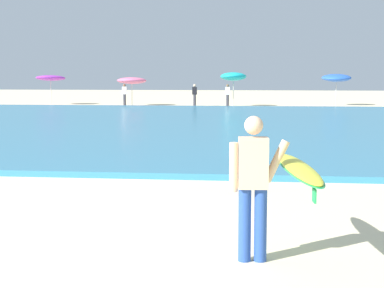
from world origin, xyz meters
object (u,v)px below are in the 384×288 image
object	(u,v)px
beachgoer_near_row_left	(195,95)
beachgoer_near_row_mid	(228,95)
beach_umbrella_0	(51,78)
surfer_with_board	(276,175)
beachgoer_near_row_right	(125,94)
beach_umbrella_1	(132,81)
beach_umbrella_3	(336,78)
beach_umbrella_2	(233,77)

from	to	relation	value
beachgoer_near_row_left	beachgoer_near_row_mid	distance (m)	2.34
beach_umbrella_0	beachgoer_near_row_mid	bearing A→B (deg)	-5.56
surfer_with_board	beachgoer_near_row_left	distance (m)	35.20
surfer_with_board	beachgoer_near_row_right	world-z (taller)	surfer_with_board
surfer_with_board	beach_umbrella_1	bearing A→B (deg)	104.76
beach_umbrella_3	beachgoer_near_row_left	bearing A→B (deg)	-166.19
beach_umbrella_0	beach_umbrella_3	xyz separation A→B (m)	(21.19, 1.05, 0.02)
beachgoer_near_row_right	beach_umbrella_3	bearing A→B (deg)	8.64
surfer_with_board	beach_umbrella_3	xyz separation A→B (m)	(5.44, 37.38, 0.97)
beach_umbrella_1	beachgoer_near_row_mid	distance (m)	7.09
beach_umbrella_1	beach_umbrella_0	bearing A→B (deg)	173.08
beachgoer_near_row_left	beachgoer_near_row_mid	xyz separation A→B (m)	(2.33, 0.14, 0.00)
beach_umbrella_2	surfer_with_board	bearing A→B (deg)	-86.79
beach_umbrella_1	surfer_with_board	bearing A→B (deg)	-75.24
surfer_with_board	beach_umbrella_2	bearing A→B (deg)	93.21
beach_umbrella_2	beach_umbrella_1	bearing A→B (deg)	177.39
beachgoer_near_row_mid	beach_umbrella_0	bearing A→B (deg)	174.44
beachgoer_near_row_right	beachgoer_near_row_mid	bearing A→B (deg)	-0.24
beach_umbrella_1	beach_umbrella_3	size ratio (longest dim) A/B	0.90
beach_umbrella_1	beachgoer_near_row_right	size ratio (longest dim) A/B	1.35
beachgoer_near_row_left	beachgoer_near_row_mid	world-z (taller)	same
beach_umbrella_1	beachgoer_near_row_left	bearing A→B (deg)	-8.19
beach_umbrella_3	beachgoer_near_row_left	xyz separation A→B (m)	(-10.14, -2.49, -1.17)
surfer_with_board	beach_umbrella_2	world-z (taller)	beach_umbrella_2
beach_umbrella_2	beachgoer_near_row_right	world-z (taller)	beach_umbrella_2
beach_umbrella_2	beachgoer_near_row_mid	xyz separation A→B (m)	(-0.39, -0.19, -1.27)
beachgoer_near_row_left	beach_umbrella_2	bearing A→B (deg)	7.02
surfer_with_board	beachgoer_near_row_right	bearing A→B (deg)	105.63
beach_umbrella_0	beachgoer_near_row_left	xyz separation A→B (m)	(11.04, -1.45, -1.15)
beach_umbrella_0	beachgoer_near_row_mid	xyz separation A→B (m)	(13.38, -1.30, -1.15)
beach_umbrella_1	beach_umbrella_2	world-z (taller)	beach_umbrella_2
beach_umbrella_2	beachgoer_near_row_mid	size ratio (longest dim) A/B	1.56
beach_umbrella_2	beachgoer_near_row_right	size ratio (longest dim) A/B	1.56
beachgoer_near_row_mid	beachgoer_near_row_right	world-z (taller)	same
surfer_with_board	beachgoer_near_row_mid	xyz separation A→B (m)	(-2.37, 35.03, -0.19)
surfer_with_board	beach_umbrella_2	size ratio (longest dim) A/B	1.14
beach_umbrella_0	beachgoer_near_row_left	world-z (taller)	beach_umbrella_0
surfer_with_board	beach_umbrella_1	size ratio (longest dim) A/B	1.31
beach_umbrella_3	beachgoer_near_row_right	distance (m)	15.47
beach_umbrella_2	beachgoer_near_row_mid	world-z (taller)	beach_umbrella_2
beach_umbrella_3	beach_umbrella_1	bearing A→B (deg)	-172.99
beach_umbrella_0	beach_umbrella_2	size ratio (longest dim) A/B	0.92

